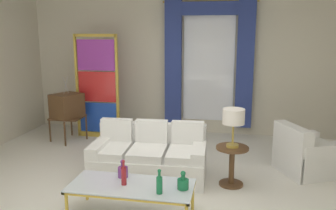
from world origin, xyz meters
The scene contains 15 objects.
ground_plane centered at (0.00, 0.00, 0.00)m, with size 16.00×16.00×0.00m, color silver.
wall_rear centered at (0.00, 3.06, 1.50)m, with size 8.00×0.12×3.00m, color beige.
curtained_window centered at (0.42, 2.89, 1.74)m, with size 2.00×0.17×2.70m.
couch_white_long centered at (-0.28, 0.41, 0.30)m, with size 1.80×1.00×0.86m.
coffee_table centered at (-0.20, -0.85, 0.38)m, with size 1.53×0.66×0.41m.
bottle_blue_decanter centered at (-0.29, -0.87, 0.54)m, with size 0.06×0.06×0.32m.
bottle_crystal_tall centered at (0.18, -1.02, 0.53)m, with size 0.07×0.07×0.30m.
bottle_amber_squat centered at (0.44, -0.85, 0.49)m, with size 0.14×0.14×0.23m.
bottle_ruby_flask centered at (-0.38, -0.65, 0.49)m, with size 0.13×0.13×0.24m.
vintage_tv centered at (-2.39, 1.85, 0.73)m, with size 0.70×0.74×1.35m.
armchair_white centered at (2.15, 0.98, 0.29)m, with size 1.09×1.08×0.80m.
stained_glass_divider centered at (-1.87, 2.22, 1.06)m, with size 0.95×0.05×2.20m.
peacock_figurine centered at (-1.35, 1.77, 0.22)m, with size 0.44×0.60×0.50m.
round_side_table centered at (1.00, 0.28, 0.36)m, with size 0.48×0.48×0.59m.
table_lamp_brass centered at (1.00, 0.28, 1.03)m, with size 0.32×0.32×0.57m.
Camera 1 is at (0.99, -4.69, 2.25)m, focal length 37.43 mm.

